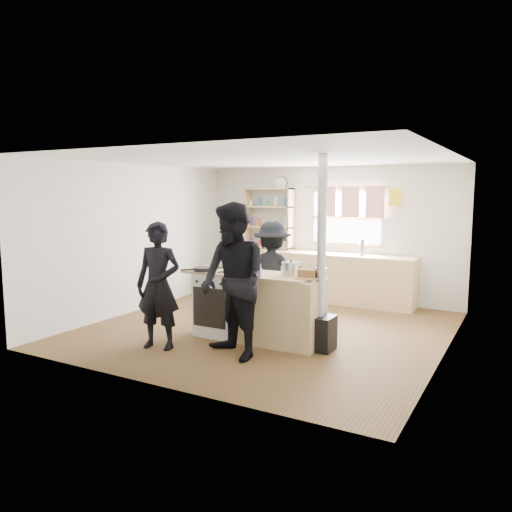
% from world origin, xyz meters
% --- Properties ---
extents(ground, '(5.00, 5.00, 0.01)m').
position_xyz_m(ground, '(0.00, 0.00, -0.01)').
color(ground, brown).
rests_on(ground, ground).
extents(back_counter, '(3.40, 0.55, 0.90)m').
position_xyz_m(back_counter, '(0.00, 2.22, 0.45)').
color(back_counter, '#D9B383').
rests_on(back_counter, ground).
extents(shelving_unit, '(1.00, 0.28, 1.20)m').
position_xyz_m(shelving_unit, '(-1.20, 2.34, 1.51)').
color(shelving_unit, tan).
rests_on(shelving_unit, back_counter).
extents(thermos, '(0.10, 0.10, 0.27)m').
position_xyz_m(thermos, '(0.75, 2.22, 1.03)').
color(thermos, silver).
rests_on(thermos, back_counter).
extents(cooking_island, '(1.97, 0.64, 0.93)m').
position_xyz_m(cooking_island, '(0.14, -0.55, 0.47)').
color(cooking_island, white).
rests_on(cooking_island, ground).
extents(skillet_greens, '(0.38, 0.38, 0.05)m').
position_xyz_m(skillet_greens, '(-0.62, -0.74, 0.96)').
color(skillet_greens, black).
rests_on(skillet_greens, cooking_island).
extents(roast_tray, '(0.37, 0.31, 0.07)m').
position_xyz_m(roast_tray, '(0.04, -0.61, 0.97)').
color(roast_tray, silver).
rests_on(roast_tray, cooking_island).
extents(stockpot_stove, '(0.21, 0.21, 0.17)m').
position_xyz_m(stockpot_stove, '(-0.22, -0.34, 1.01)').
color(stockpot_stove, silver).
rests_on(stockpot_stove, cooking_island).
extents(stockpot_counter, '(0.26, 0.26, 0.20)m').
position_xyz_m(stockpot_counter, '(0.59, -0.43, 1.02)').
color(stockpot_counter, '#B4B4B7').
rests_on(stockpot_counter, cooking_island).
extents(bread_board, '(0.30, 0.23, 0.12)m').
position_xyz_m(bread_board, '(0.89, -0.61, 0.98)').
color(bread_board, tan).
rests_on(bread_board, cooking_island).
extents(flue_heater, '(0.35, 0.35, 2.50)m').
position_xyz_m(flue_heater, '(1.06, -0.53, 0.66)').
color(flue_heater, black).
rests_on(flue_heater, ground).
extents(person_near_left, '(0.68, 0.52, 1.66)m').
position_xyz_m(person_near_left, '(-0.81, -1.48, 0.83)').
color(person_near_left, black).
rests_on(person_near_left, ground).
extents(person_near_right, '(1.15, 1.05, 1.91)m').
position_xyz_m(person_near_right, '(0.24, -1.33, 0.96)').
color(person_near_right, black).
rests_on(person_near_right, ground).
extents(person_far, '(1.12, 0.77, 1.58)m').
position_xyz_m(person_far, '(-0.06, 0.28, 0.79)').
color(person_far, black).
rests_on(person_far, ground).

